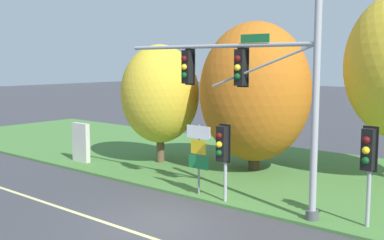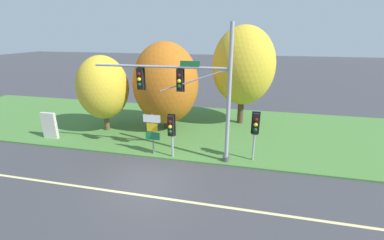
{
  "view_description": "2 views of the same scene",
  "coord_description": "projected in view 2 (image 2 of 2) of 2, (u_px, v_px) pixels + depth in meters",
  "views": [
    {
      "loc": [
        10.25,
        -10.5,
        5.02
      ],
      "look_at": [
        -1.38,
        3.22,
        2.8
      ],
      "focal_mm": 45.0,
      "sensor_mm": 36.0,
      "label": 1
    },
    {
      "loc": [
        4.79,
        -10.78,
        7.34
      ],
      "look_at": [
        1.5,
        3.73,
        2.24
      ],
      "focal_mm": 24.0,
      "sensor_mm": 36.0,
      "label": 2
    }
  ],
  "objects": [
    {
      "name": "ground_plane",
      "position": [
        148.0,
        181.0,
        13.32
      ],
      "size": [
        160.0,
        160.0,
        0.0
      ],
      "primitive_type": "plane",
      "color": "#3D3D42"
    },
    {
      "name": "lane_stripe",
      "position": [
        139.0,
        195.0,
        12.22
      ],
      "size": [
        36.0,
        0.16,
        0.01
      ],
      "primitive_type": "cube",
      "color": "beige",
      "rests_on": "ground"
    },
    {
      "name": "grass_verge",
      "position": [
        186.0,
        127.0,
        20.92
      ],
      "size": [
        48.0,
        11.5,
        0.1
      ],
      "primitive_type": "cube",
      "color": "#477A38",
      "rests_on": "ground"
    },
    {
      "name": "traffic_signal_mast",
      "position": [
        191.0,
        88.0,
        14.3
      ],
      "size": [
        8.09,
        0.49,
        7.76
      ],
      "color": "#9EA0A5",
      "rests_on": "grass_verge"
    },
    {
      "name": "pedestrian_signal_near_kerb",
      "position": [
        171.0,
        128.0,
        15.01
      ],
      "size": [
        0.46,
        0.55,
        2.75
      ],
      "color": "#9EA0A5",
      "rests_on": "grass_verge"
    },
    {
      "name": "pedestrian_signal_further_along",
      "position": [
        255.0,
        126.0,
        14.52
      ],
      "size": [
        0.46,
        0.55,
        3.03
      ],
      "color": "#9EA0A5",
      "rests_on": "grass_verge"
    },
    {
      "name": "route_sign_post",
      "position": [
        152.0,
        129.0,
        15.6
      ],
      "size": [
        1.09,
        0.08,
        2.61
      ],
      "color": "slate",
      "rests_on": "grass_verge"
    },
    {
      "name": "tree_nearest_road",
      "position": [
        103.0,
        88.0,
        19.09
      ],
      "size": [
        3.78,
        3.78,
        5.71
      ],
      "color": "brown",
      "rests_on": "grass_verge"
    },
    {
      "name": "tree_left_of_mast",
      "position": [
        166.0,
        84.0,
        19.5
      ],
      "size": [
        4.97,
        4.97,
        6.66
      ],
      "color": "#423021",
      "rests_on": "grass_verge"
    },
    {
      "name": "tree_behind_signpost",
      "position": [
        243.0,
        66.0,
        20.19
      ],
      "size": [
        4.92,
        4.92,
        7.81
      ],
      "color": "#4C3823",
      "rests_on": "grass_verge"
    },
    {
      "name": "info_kiosk",
      "position": [
        50.0,
        126.0,
        18.26
      ],
      "size": [
        1.1,
        0.24,
        1.9
      ],
      "color": "beige",
      "rests_on": "grass_verge"
    }
  ]
}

